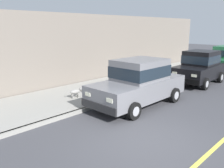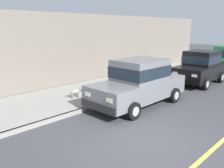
# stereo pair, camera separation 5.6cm
# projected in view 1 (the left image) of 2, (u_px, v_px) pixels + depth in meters

# --- Properties ---
(ground_plane) EXTENTS (80.00, 80.00, 0.00)m
(ground_plane) POSITION_uv_depth(u_px,v_px,m) (145.00, 141.00, 6.87)
(ground_plane) COLOR #424247
(curb) EXTENTS (0.16, 64.00, 0.14)m
(curb) POSITION_uv_depth(u_px,v_px,m) (76.00, 112.00, 9.01)
(curb) COLOR gray
(curb) RESTS_ON ground
(sidewalk) EXTENTS (3.60, 64.00, 0.14)m
(sidewalk) POSITION_uv_depth(u_px,v_px,m) (50.00, 102.00, 10.22)
(sidewalk) COLOR #99968E
(sidewalk) RESTS_ON ground
(lane_centre_line) EXTENTS (0.12, 57.60, 0.01)m
(lane_centre_line) POSITION_uv_depth(u_px,v_px,m) (199.00, 162.00, 5.79)
(lane_centre_line) COLOR #E0D64C
(lane_centre_line) RESTS_ON ground
(car_grey_sedan) EXTENTS (2.06, 4.61, 1.92)m
(car_grey_sedan) POSITION_uv_depth(u_px,v_px,m) (139.00, 82.00, 9.88)
(car_grey_sedan) COLOR slate
(car_grey_sedan) RESTS_ON ground
(car_black_hatchback) EXTENTS (2.04, 3.85, 1.88)m
(car_black_hatchback) POSITION_uv_depth(u_px,v_px,m) (199.00, 67.00, 13.72)
(car_black_hatchback) COLOR black
(car_black_hatchback) RESTS_ON ground
(dog_grey) EXTENTS (0.31, 0.74, 0.49)m
(dog_grey) POSITION_uv_depth(u_px,v_px,m) (76.00, 91.00, 10.55)
(dog_grey) COLOR #999691
(dog_grey) RESTS_ON sidewalk
(fire_hydrant) EXTENTS (0.34, 0.24, 0.72)m
(fire_hydrant) POSITION_uv_depth(u_px,v_px,m) (138.00, 81.00, 12.25)
(fire_hydrant) COLOR red
(fire_hydrant) RESTS_ON sidewalk
(building_facade) EXTENTS (0.50, 20.00, 3.92)m
(building_facade) POSITION_uv_depth(u_px,v_px,m) (114.00, 47.00, 15.56)
(building_facade) COLOR slate
(building_facade) RESTS_ON ground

